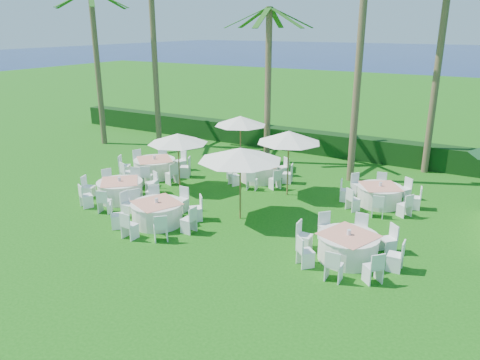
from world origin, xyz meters
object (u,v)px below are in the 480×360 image
Objects in this scene: banquet_table_f at (380,195)px; umbrella_c at (240,121)px; banquet_table_d at (155,167)px; umbrella_a at (178,139)px; banquet_table_a at (120,190)px; umbrella_d at (289,137)px; umbrella_b at (240,154)px; banquet_table_c at (348,246)px; banquet_table_e at (259,172)px; banquet_table_b at (157,213)px.

banquet_table_f is 7.78m from umbrella_c.
banquet_table_d is 2.86m from umbrella_a.
banquet_table_a is at bearing -75.55° from banquet_table_d.
umbrella_d is (-3.68, -0.80, 2.11)m from banquet_table_f.
umbrella_b reaches higher than banquet_table_a.
banquet_table_c is 6.26m from umbrella_d.
umbrella_a is (-2.52, -2.74, 1.85)m from banquet_table_e.
banquet_table_e is 4.16m from umbrella_a.
banquet_table_b is at bearing -173.31° from banquet_table_c.
umbrella_c is at bearing 119.85° from umbrella_b.
banquet_table_a is 0.96× the size of banquet_table_d.
banquet_table_d is 1.08× the size of umbrella_b.
umbrella_c is (-7.67, 6.73, 1.99)m from banquet_table_c.
umbrella_d is (5.70, 3.99, 2.10)m from banquet_table_a.
banquet_table_b is 7.83m from umbrella_c.
banquet_table_c is 5.04m from umbrella_b.
umbrella_b is at bearing -71.16° from banquet_table_e.
banquet_table_d is at bearing -171.01° from banquet_table_f.
umbrella_a is at bearing -21.33° from banquet_table_d.
umbrella_d is at bearing -33.08° from umbrella_c.
banquet_table_b reaches higher than banquet_table_a.
banquet_table_f is at bearing -3.22° from banquet_table_e.
banquet_table_b is at bearing -97.96° from banquet_table_e.
umbrella_c is 4.38m from umbrella_d.
banquet_table_d is 10.33m from banquet_table_f.
umbrella_c is at bearing 48.31° from banquet_table_d.
banquet_table_f is 1.01× the size of umbrella_b.
umbrella_d is (2.81, 5.14, 2.09)m from banquet_table_b.
banquet_table_f is at bearing -12.20° from umbrella_c.
umbrella_a is at bearing 115.11° from banquet_table_b.
umbrella_a is at bearing 62.23° from banquet_table_a.
umbrella_a is at bearing -160.00° from umbrella_d.
banquet_table_b is 1.26× the size of umbrella_a.
umbrella_b reaches higher than banquet_table_c.
umbrella_b reaches higher than banquet_table_e.
banquet_table_e is at bearing 137.42° from banquet_table_c.
banquet_table_d is at bearing 158.67° from umbrella_a.
banquet_table_e is 1.19× the size of umbrella_a.
umbrella_a is at bearing -132.66° from banquet_table_e.
banquet_table_d is (-0.82, 3.18, 0.02)m from banquet_table_a.
banquet_table_d is (-10.52, 3.52, 0.02)m from banquet_table_c.
banquet_table_d reaches higher than banquet_table_b.
umbrella_a is (-8.46, 2.72, 1.82)m from banquet_table_c.
banquet_table_f is at bearing 27.06° from banquet_table_a.
umbrella_b is at bearing 39.37° from banquet_table_b.
umbrella_d is (4.45, 1.62, 0.27)m from umbrella_a.
banquet_table_e is at bearing 176.78° from banquet_table_f.
umbrella_d reaches higher than umbrella_c.
umbrella_c is (-0.86, 7.53, 1.99)m from banquet_table_b.
umbrella_c reaches higher than banquet_table_f.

